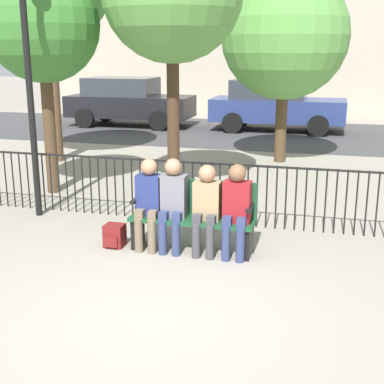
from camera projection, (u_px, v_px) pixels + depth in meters
name	position (u px, v px, depth m)	size (l,w,h in m)	color
ground_plane	(145.00, 315.00, 5.34)	(80.00, 80.00, 0.00)	gray
park_bench	(194.00, 213.00, 6.99)	(1.63, 0.45, 0.92)	#194728
seated_person_0	(149.00, 199.00, 6.96)	(0.34, 0.39, 1.21)	brown
seated_person_1	(173.00, 200.00, 6.88)	(0.34, 0.39, 1.23)	navy
seated_person_2	(206.00, 204.00, 6.78)	(0.34, 0.39, 1.17)	#3D3D42
seated_person_3	(236.00, 205.00, 6.68)	(0.34, 0.39, 1.20)	navy
backpack	(114.00, 236.00, 7.15)	(0.26, 0.27, 0.31)	maroon
fence_railing	(211.00, 188.00, 8.00)	(9.01, 0.03, 0.95)	black
tree_0	(285.00, 36.00, 11.83)	(2.84, 2.84, 4.27)	#4C3823
tree_2	(42.00, 26.00, 9.15)	(1.97, 1.97, 3.95)	#4C3823
lamp_post	(26.00, 41.00, 7.85)	(0.28, 0.28, 4.12)	black
street_surface	(276.00, 134.00, 16.54)	(24.00, 6.00, 0.01)	#3D3D3F
parked_car_0	(275.00, 104.00, 17.00)	(4.20, 1.94, 1.62)	navy
parked_car_2	(128.00, 101.00, 18.12)	(4.20, 1.94, 1.62)	black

